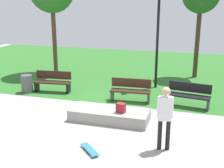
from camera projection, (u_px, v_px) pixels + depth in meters
name	position (u px, v px, depth m)	size (l,w,h in m)	color
ground_plane	(107.00, 121.00, 9.96)	(28.00, 28.00, 0.00)	#9E9993
grass_lawn	(146.00, 69.00, 17.10)	(26.60, 12.48, 0.01)	#2D6B28
concrete_ledge	(109.00, 115.00, 9.94)	(2.66, 1.05, 0.39)	gray
backpack_on_ledge	(121.00, 108.00, 9.59)	(0.28, 0.20, 0.32)	maroon
skater_performing_trick	(165.00, 113.00, 7.78)	(0.42, 0.27, 1.79)	black
skateboard_by_ledge	(90.00, 149.00, 7.93)	(0.71, 0.70, 0.08)	teal
park_bench_far_left	(53.00, 81.00, 12.93)	(1.64, 0.63, 0.91)	#331E14
park_bench_far_right	(131.00, 90.00, 11.71)	(1.63, 0.57, 0.91)	#331E14
park_bench_near_lamppost	(189.00, 95.00, 11.12)	(1.65, 0.69, 0.91)	black
lamp_post	(158.00, 25.00, 12.86)	(0.28, 0.28, 4.78)	black
trash_bin	(27.00, 84.00, 12.86)	(0.50, 0.50, 0.78)	#4C4C51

